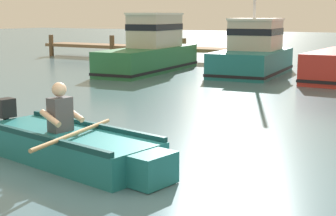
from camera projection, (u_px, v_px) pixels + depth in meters
name	position (u px, v px, depth m)	size (l,w,h in m)	color
ground_plane	(137.00, 171.00, 7.13)	(120.00, 120.00, 0.00)	slate
wooden_dock	(153.00, 48.00, 24.57)	(12.95, 1.64, 1.18)	brown
rowboat_with_person	(71.00, 145.00, 7.53)	(3.72, 2.02, 1.19)	#1E727A
moored_boat_green	(151.00, 50.00, 19.58)	(2.19, 5.98, 2.27)	#287042
moored_boat_teal	(253.00, 54.00, 18.59)	(2.49, 4.66, 4.88)	#1E727A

